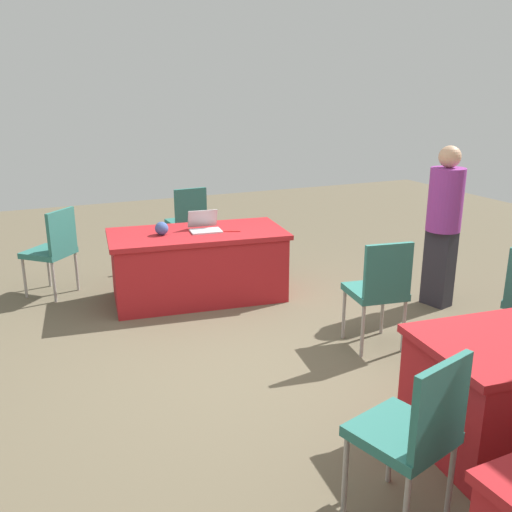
# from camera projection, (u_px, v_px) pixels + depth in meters

# --- Properties ---
(ground_plane) EXTENTS (14.40, 14.40, 0.00)m
(ground_plane) POSITION_uv_depth(u_px,v_px,m) (257.00, 362.00, 4.63)
(ground_plane) COLOR brown
(table_foreground) EXTENTS (1.92, 1.10, 0.73)m
(table_foreground) POSITION_uv_depth(u_px,v_px,m) (198.00, 265.00, 5.94)
(table_foreground) COLOR #AD1E23
(table_foreground) RESTS_ON ground
(chair_near_front) EXTENTS (0.50, 0.50, 0.98)m
(chair_near_front) POSITION_uv_depth(u_px,v_px,m) (379.00, 287.00, 4.71)
(chair_near_front) COLOR #9E9993
(chair_near_front) RESTS_ON ground
(chair_tucked_left) EXTENTS (0.62, 0.62, 0.95)m
(chair_tucked_left) POSITION_uv_depth(u_px,v_px,m) (53.00, 247.00, 5.96)
(chair_tucked_left) COLOR #9E9993
(chair_tucked_left) RESTS_ON ground
(chair_tucked_right) EXTENTS (0.54, 0.54, 0.97)m
(chair_tucked_right) POSITION_uv_depth(u_px,v_px,m) (414.00, 428.00, 2.76)
(chair_tucked_right) COLOR #9E9993
(chair_tucked_right) RESTS_ON ground
(chair_aisle) EXTENTS (0.46, 0.46, 0.97)m
(chair_aisle) POSITION_uv_depth(u_px,v_px,m) (188.00, 218.00, 7.18)
(chair_aisle) COLOR #9E9993
(chair_aisle) RESTS_ON ground
(person_presenter) EXTENTS (0.41, 0.41, 1.64)m
(person_presenter) POSITION_uv_depth(u_px,v_px,m) (444.00, 219.00, 5.59)
(person_presenter) COLOR #26262D
(person_presenter) RESTS_ON ground
(laptop_silver) EXTENTS (0.35, 0.32, 0.21)m
(laptop_silver) POSITION_uv_depth(u_px,v_px,m) (205.00, 227.00, 5.87)
(laptop_silver) COLOR silver
(laptop_silver) RESTS_ON table_foreground
(yarn_ball) EXTENTS (0.14, 0.14, 0.14)m
(yarn_ball) POSITION_uv_depth(u_px,v_px,m) (162.00, 228.00, 5.69)
(yarn_ball) COLOR #3F5999
(yarn_ball) RESTS_ON table_foreground
(scissors_red) EXTENTS (0.18, 0.10, 0.01)m
(scissors_red) POSITION_uv_depth(u_px,v_px,m) (232.00, 231.00, 5.85)
(scissors_red) COLOR red
(scissors_red) RESTS_ON table_foreground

